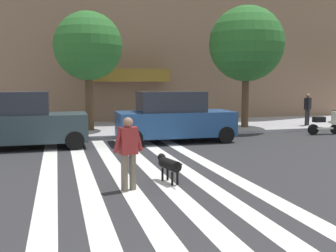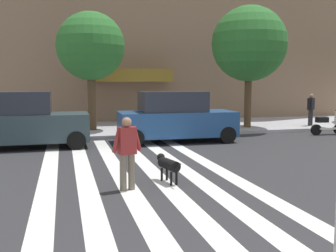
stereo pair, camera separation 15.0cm
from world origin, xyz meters
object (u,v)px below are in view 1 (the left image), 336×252
(parked_car_behind_first, at_px, (17,122))
(parked_scooter, at_px, (325,124))
(parked_car_third_in_line, at_px, (174,118))
(dog_on_leash, at_px, (169,164))
(pedestrian_dog_walker, at_px, (128,149))
(street_tree_middle, at_px, (246,44))
(street_tree_nearest, at_px, (88,47))
(pedestrian_bystander, at_px, (308,108))

(parked_car_behind_first, xyz_separation_m, parked_scooter, (13.18, 0.24, -0.50))
(parked_car_third_in_line, bearing_deg, dog_on_leash, -107.80)
(pedestrian_dog_walker, height_order, dog_on_leash, pedestrian_dog_walker)
(parked_car_third_in_line, height_order, street_tree_middle, street_tree_middle)
(parked_car_behind_first, xyz_separation_m, dog_on_leash, (3.95, -6.08, -0.53))
(parked_car_third_in_line, distance_m, street_tree_nearest, 5.59)
(parked_car_third_in_line, bearing_deg, street_tree_middle, 31.12)
(pedestrian_bystander, bearing_deg, dog_on_leash, -139.12)
(pedestrian_bystander, bearing_deg, parked_scooter, -106.37)
(street_tree_nearest, bearing_deg, parked_scooter, -17.93)
(parked_car_behind_first, height_order, street_tree_middle, street_tree_middle)
(parked_car_third_in_line, height_order, pedestrian_dog_walker, parked_car_third_in_line)
(parked_car_third_in_line, bearing_deg, pedestrian_dog_walker, -114.79)
(street_tree_middle, bearing_deg, street_tree_nearest, 173.53)
(dog_on_leash, bearing_deg, pedestrian_bystander, 40.88)
(street_tree_nearest, bearing_deg, dog_on_leash, -83.57)
(street_tree_middle, height_order, dog_on_leash, street_tree_middle)
(parked_scooter, distance_m, pedestrian_dog_walker, 12.29)
(pedestrian_dog_walker, height_order, pedestrian_bystander, pedestrian_bystander)
(parked_car_behind_first, bearing_deg, parked_scooter, 1.02)
(street_tree_nearest, height_order, street_tree_middle, street_tree_middle)
(parked_scooter, xyz_separation_m, pedestrian_bystander, (0.66, 2.25, 0.60))
(street_tree_middle, xyz_separation_m, dog_on_leash, (-6.46, -8.80, -3.78))
(parked_scooter, relative_size, pedestrian_bystander, 1.00)
(street_tree_middle, distance_m, pedestrian_dog_walker, 12.33)
(parked_car_third_in_line, distance_m, pedestrian_bystander, 8.32)
(parked_car_third_in_line, distance_m, dog_on_leash, 6.41)
(pedestrian_dog_walker, bearing_deg, street_tree_middle, 50.84)
(street_tree_nearest, relative_size, dog_on_leash, 5.02)
(parked_scooter, distance_m, dog_on_leash, 11.19)
(street_tree_nearest, distance_m, pedestrian_bystander, 11.42)
(parked_scooter, xyz_separation_m, street_tree_middle, (-2.78, 2.48, 3.75))
(parked_car_third_in_line, bearing_deg, parked_car_behind_first, -179.99)
(parked_car_behind_first, xyz_separation_m, street_tree_nearest, (2.86, 3.57, 3.02))
(street_tree_middle, relative_size, pedestrian_bystander, 3.61)
(dog_on_leash, xyz_separation_m, pedestrian_bystander, (9.89, 8.56, 0.63))
(pedestrian_bystander, bearing_deg, parked_car_third_in_line, -162.64)
(street_tree_nearest, height_order, pedestrian_bystander, street_tree_nearest)
(parked_car_third_in_line, height_order, dog_on_leash, parked_car_third_in_line)
(dog_on_leash, relative_size, pedestrian_bystander, 0.66)
(dog_on_leash, bearing_deg, street_tree_middle, 53.74)
(parked_car_behind_first, height_order, dog_on_leash, parked_car_behind_first)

